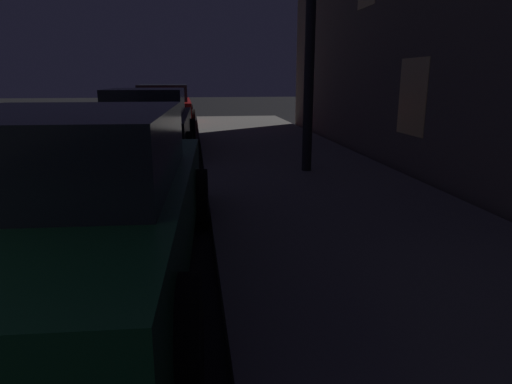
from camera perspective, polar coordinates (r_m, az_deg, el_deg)
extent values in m
cube|color=#19592D|center=(3.88, -22.42, -3.01)|extent=(2.09, 4.60, 0.64)
cube|color=#1E2328|center=(3.64, -23.83, 5.17)|extent=(1.76, 2.27, 0.56)
cylinder|color=black|center=(5.53, -27.51, -1.16)|extent=(0.25, 0.67, 0.66)
cylinder|color=black|center=(5.12, -7.41, -0.76)|extent=(0.25, 0.67, 0.66)
cylinder|color=black|center=(2.53, -9.57, -17.52)|extent=(0.25, 0.67, 0.66)
cube|color=black|center=(10.19, -13.67, 7.88)|extent=(1.89, 4.50, 0.64)
cube|color=#1E2328|center=(10.11, -13.88, 11.12)|extent=(1.62, 2.06, 0.56)
cylinder|color=black|center=(11.71, -17.22, 7.26)|extent=(0.24, 0.67, 0.66)
cylinder|color=black|center=(11.52, -8.31, 7.64)|extent=(0.24, 0.67, 0.66)
cylinder|color=black|center=(9.03, -20.29, 5.06)|extent=(0.24, 0.67, 0.66)
cylinder|color=black|center=(8.78, -8.76, 5.54)|extent=(0.24, 0.67, 0.66)
cube|color=maroon|center=(16.35, -11.66, 10.30)|extent=(1.94, 4.48, 0.64)
cube|color=#1E2328|center=(16.12, -11.79, 12.31)|extent=(1.67, 2.42, 0.56)
cylinder|color=black|center=(17.79, -14.50, 9.68)|extent=(0.23, 0.66, 0.66)
cylinder|color=black|center=(17.73, -8.42, 9.96)|extent=(0.23, 0.66, 0.66)
cylinder|color=black|center=(15.06, -15.37, 8.85)|extent=(0.23, 0.66, 0.66)
cylinder|color=black|center=(14.99, -8.21, 9.18)|extent=(0.23, 0.66, 0.66)
cube|color=#F2D17F|center=(7.64, 19.53, 11.38)|extent=(0.06, 0.90, 1.20)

